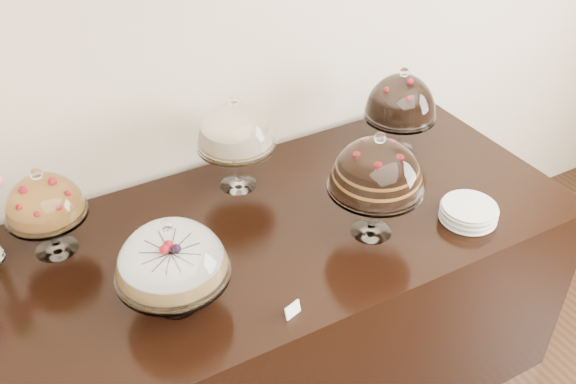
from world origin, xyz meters
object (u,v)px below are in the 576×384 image
cake_stand_dark_choco (401,100)px  plate_stack (469,212)px  cake_stand_fruit_tart (44,201)px  cake_stand_choco_layer (377,169)px  cake_stand_cheesecake (235,129)px  cake_stand_sugar_sponge (171,256)px  display_counter (282,310)px

cake_stand_dark_choco → plate_stack: (-0.06, -0.53, -0.20)m
cake_stand_dark_choco → cake_stand_fruit_tart: 1.44m
cake_stand_choco_layer → cake_stand_cheesecake: cake_stand_choco_layer is taller
cake_stand_sugar_sponge → cake_stand_choco_layer: 0.75m
cake_stand_choco_layer → cake_stand_fruit_tart: bearing=155.8°
cake_stand_cheesecake → cake_stand_dark_choco: bearing=-7.0°
display_counter → cake_stand_cheesecake: cake_stand_cheesecake is taller
display_counter → cake_stand_cheesecake: bearing=95.2°
cake_stand_sugar_sponge → plate_stack: cake_stand_sugar_sponge is taller
display_counter → cake_stand_sugar_sponge: bearing=-158.7°
cake_stand_sugar_sponge → cake_stand_cheesecake: size_ratio=0.89×
cake_stand_dark_choco → plate_stack: bearing=-97.0°
cake_stand_choco_layer → cake_stand_cheesecake: (-0.29, 0.50, -0.02)m
cake_stand_cheesecake → cake_stand_choco_layer: bearing=-59.6°
cake_stand_fruit_tart → cake_stand_cheesecake: bearing=3.3°
cake_stand_cheesecake → cake_stand_fruit_tart: cake_stand_cheesecake is taller
display_counter → plate_stack: bearing=-26.4°
cake_stand_fruit_tart → plate_stack: size_ratio=1.64×
plate_stack → cake_stand_dark_choco: bearing=83.0°
cake_stand_fruit_tart → cake_stand_choco_layer: bearing=-24.2°
cake_stand_choco_layer → cake_stand_cheesecake: 0.58m
cake_stand_sugar_sponge → cake_stand_cheesecake: 0.67m
cake_stand_fruit_tart → cake_stand_dark_choco: bearing=-1.8°
cake_stand_dark_choco → cake_stand_fruit_tart: bearing=178.2°
cake_stand_choco_layer → cake_stand_dark_choco: size_ratio=1.09×
cake_stand_fruit_tart → plate_stack: cake_stand_fruit_tart is taller
cake_stand_cheesecake → cake_stand_fruit_tart: 0.73m
cake_stand_choco_layer → plate_stack: (0.36, -0.12, -0.24)m
cake_stand_choco_layer → cake_stand_cheesecake: bearing=120.4°
cake_stand_sugar_sponge → cake_stand_choco_layer: size_ratio=0.86×
cake_stand_cheesecake → plate_stack: cake_stand_cheesecake is taller
cake_stand_sugar_sponge → cake_stand_dark_choco: (1.16, 0.41, 0.04)m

